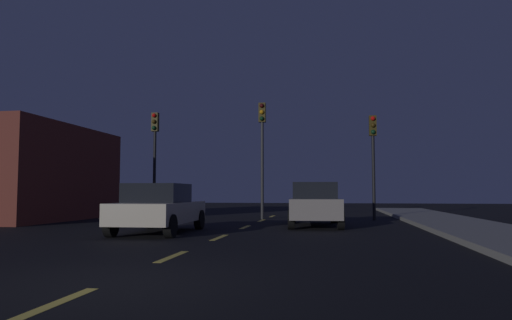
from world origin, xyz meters
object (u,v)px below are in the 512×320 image
at_px(car_stopped_ahead, 314,204).
at_px(traffic_signal_left, 155,144).
at_px(traffic_signal_right, 373,146).
at_px(car_adjacent_lane, 159,208).
at_px(traffic_signal_center, 262,138).

bearing_deg(car_stopped_ahead, traffic_signal_left, 153.11).
bearing_deg(traffic_signal_left, car_stopped_ahead, -26.89).
height_order(traffic_signal_right, car_adjacent_lane, traffic_signal_right).
distance_m(traffic_signal_left, car_adjacent_lane, 8.70).
xyz_separation_m(traffic_signal_center, traffic_signal_right, (4.98, -0.00, -0.47)).
distance_m(car_stopped_ahead, car_adjacent_lane, 5.85).
height_order(car_stopped_ahead, car_adjacent_lane, car_stopped_ahead).
distance_m(traffic_signal_left, car_stopped_ahead, 9.09).
height_order(traffic_signal_center, traffic_signal_right, traffic_signal_center).
height_order(traffic_signal_left, car_stopped_ahead, traffic_signal_left).
xyz_separation_m(traffic_signal_left, car_stopped_ahead, (7.73, -3.92, -2.73)).
bearing_deg(car_adjacent_lane, traffic_signal_left, 112.73).
relative_size(traffic_signal_left, car_stopped_ahead, 1.11).
distance_m(traffic_signal_left, traffic_signal_right, 10.20).
bearing_deg(car_adjacent_lane, car_stopped_ahead, 39.03).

